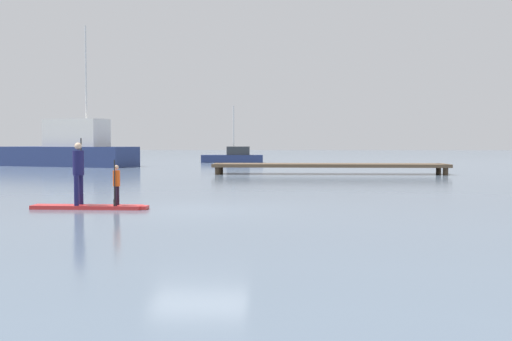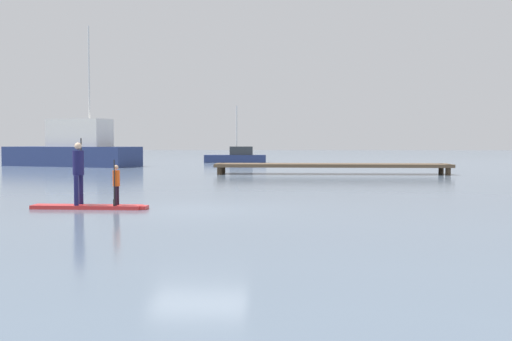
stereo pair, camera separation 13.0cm
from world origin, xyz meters
The scene contains 7 objects.
ground_plane centered at (0.00, 0.00, 0.00)m, with size 240.00×240.00×0.00m, color slate.
paddleboard_near centered at (-2.90, 0.04, 0.05)m, with size 3.08×0.58×0.10m.
paddler_adult centered at (-3.19, 0.05, 1.04)m, with size 0.30×0.52×1.76m.
paddler_child_solo centered at (-2.17, 0.01, 0.69)m, with size 0.19×0.38×1.20m.
fishing_boat_white_large centered at (-13.49, 28.02, 1.22)m, with size 10.69×6.19×10.07m.
fishing_boat_green_midground centered at (-2.37, 36.88, 0.51)m, with size 5.36×1.62×4.90m.
floating_dock centered at (4.60, 17.95, 0.48)m, with size 12.78×2.12×0.57m.
Camera 2 is at (2.43, -15.70, 1.75)m, focal length 42.91 mm.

